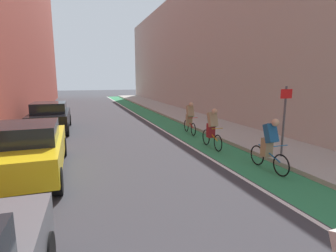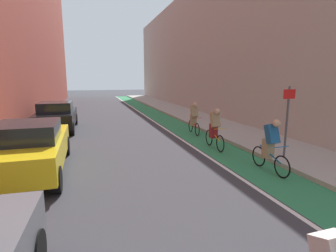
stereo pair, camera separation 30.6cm
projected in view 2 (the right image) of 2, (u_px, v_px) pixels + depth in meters
ground_plane at (114, 122)px, 16.71m from camera, size 98.70×98.70×0.00m
bike_lane_paint at (158, 116)px, 19.56m from camera, size 1.60×44.86×0.00m
lane_divider_stripe at (146, 116)px, 19.30m from camera, size 0.12×44.86×0.00m
sidewalk_right at (185, 114)px, 20.17m from camera, size 2.81×44.86×0.14m
building_facade_right at (207, 49)px, 21.88m from camera, size 2.40×40.86×10.31m
parked_sedan_yellow_cab at (30, 147)px, 7.50m from camera, size 1.94×4.50×1.53m
parked_sedan_black at (57, 116)px, 13.85m from camera, size 1.90×4.31×1.53m
cyclist_mid at (270, 145)px, 7.66m from camera, size 0.48×1.69×1.60m
cyclist_trailing at (215, 127)px, 10.24m from camera, size 0.48×1.70×1.61m
cyclist_far at (194, 117)px, 13.00m from camera, size 0.48×1.68×1.59m
street_sign_post at (287, 116)px, 8.44m from camera, size 0.44×0.07×2.36m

